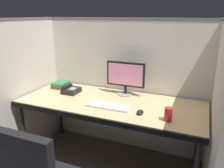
{
  "coord_description": "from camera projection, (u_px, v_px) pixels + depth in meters",
  "views": [
    {
      "loc": [
        0.84,
        -1.67,
        1.61
      ],
      "look_at": [
        0.0,
        0.35,
        0.92
      ],
      "focal_mm": 35.68,
      "sensor_mm": 36.0,
      "label": 1
    }
  ],
  "objects": [
    {
      "name": "cubicle_partition_right",
      "position": [
        216.0,
        118.0,
        1.84
      ],
      "size": [
        0.06,
        1.41,
        1.57
      ],
      "color": "beige",
      "rests_on": "ground"
    },
    {
      "name": "desk_phone",
      "position": [
        71.0,
        90.0,
        2.56
      ],
      "size": [
        0.17,
        0.19,
        0.09
      ],
      "color": "black",
      "rests_on": "desk"
    },
    {
      "name": "monitor_center",
      "position": [
        126.0,
        76.0,
        2.45
      ],
      "size": [
        0.43,
        0.17,
        0.37
      ],
      "color": "gray",
      "rests_on": "desk"
    },
    {
      "name": "keyboard_main",
      "position": [
        109.0,
        106.0,
        2.17
      ],
      "size": [
        0.43,
        0.15,
        0.02
      ],
      "primitive_type": "cube",
      "color": "silver",
      "rests_on": "desk"
    },
    {
      "name": "computer_mouse",
      "position": [
        140.0,
        112.0,
        2.02
      ],
      "size": [
        0.06,
        0.1,
        0.04
      ],
      "color": "black",
      "rests_on": "desk"
    },
    {
      "name": "cubicle_partition_rear",
      "position": [
        125.0,
        85.0,
        2.68
      ],
      "size": [
        2.21,
        0.06,
        1.57
      ],
      "color": "beige",
      "rests_on": "ground"
    },
    {
      "name": "cubicle_partition_left",
      "position": [
        28.0,
        88.0,
        2.57
      ],
      "size": [
        0.06,
        1.41,
        1.57
      ],
      "color": "beige",
      "rests_on": "ground"
    },
    {
      "name": "soda_can",
      "position": [
        168.0,
        114.0,
        1.88
      ],
      "size": [
        0.07,
        0.07,
        0.12
      ],
      "primitive_type": "cylinder",
      "color": "red",
      "rests_on": "desk"
    },
    {
      "name": "desk",
      "position": [
        110.0,
        107.0,
        2.31
      ],
      "size": [
        1.9,
        0.8,
        0.74
      ],
      "color": "tan",
      "rests_on": "ground"
    },
    {
      "name": "book_stack",
      "position": [
        61.0,
        85.0,
        2.76
      ],
      "size": [
        0.15,
        0.21,
        0.07
      ],
      "color": "#B22626",
      "rests_on": "desk"
    }
  ]
}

